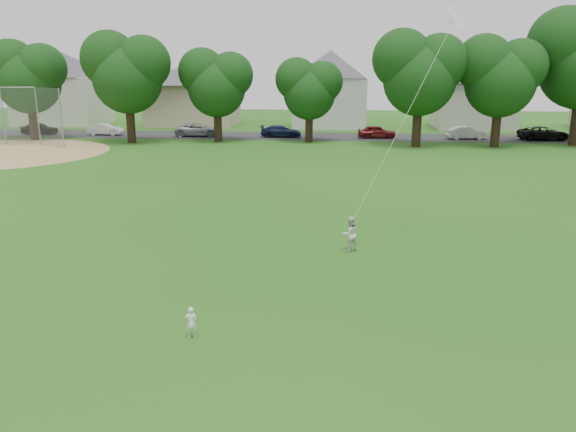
# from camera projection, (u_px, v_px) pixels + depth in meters

# --- Properties ---
(ground) EXTENTS (160.00, 160.00, 0.00)m
(ground) POSITION_uv_depth(u_px,v_px,m) (278.00, 319.00, 14.75)
(ground) COLOR #1E5012
(ground) RESTS_ON ground
(street) EXTENTS (90.00, 7.00, 0.01)m
(street) POSITION_uv_depth(u_px,v_px,m) (327.00, 136.00, 55.20)
(street) COLOR #2D2D30
(street) RESTS_ON ground
(toddler) EXTENTS (0.33, 0.25, 0.81)m
(toddler) POSITION_uv_depth(u_px,v_px,m) (191.00, 323.00, 13.64)
(toddler) COLOR silver
(toddler) RESTS_ON ground
(older_boy) EXTENTS (0.79, 0.74, 1.29)m
(older_boy) POSITION_uv_depth(u_px,v_px,m) (350.00, 234.00, 20.17)
(older_boy) COLOR silver
(older_boy) RESTS_ON ground
(kite) EXTENTS (2.23, 1.21, 8.01)m
(kite) POSITION_uv_depth(u_px,v_px,m) (402.00, 125.00, 19.55)
(kite) COLOR silver
(kite) RESTS_ON ground
(baseball_backstop) EXTENTS (11.15, 3.30, 4.92)m
(baseball_backstop) POSITION_uv_depth(u_px,v_px,m) (0.00, 117.00, 47.78)
(baseball_backstop) COLOR gray
(baseball_backstop) RESTS_ON ground
(tree_row) EXTENTS (81.58, 8.74, 11.82)m
(tree_row) POSITION_uv_depth(u_px,v_px,m) (338.00, 67.00, 47.98)
(tree_row) COLOR black
(tree_row) RESTS_ON ground
(parked_cars) EXTENTS (61.64, 2.60, 1.27)m
(parked_cars) POSITION_uv_depth(u_px,v_px,m) (345.00, 131.00, 53.91)
(parked_cars) COLOR black
(parked_cars) RESTS_ON ground
(house_row) EXTENTS (76.93, 14.27, 10.38)m
(house_row) POSITION_uv_depth(u_px,v_px,m) (316.00, 83.00, 63.75)
(house_row) COLOR silver
(house_row) RESTS_ON ground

